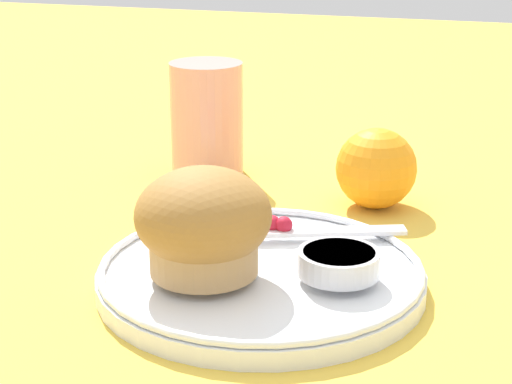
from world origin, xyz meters
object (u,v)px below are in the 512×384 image
juice_glass (207,119)px  orange_fruit (376,168)px  muffin (203,224)px  butter_knife (306,232)px

juice_glass → orange_fruit: bearing=-15.0°
muffin → juice_glass: size_ratio=0.84×
muffin → butter_knife: 0.11m
orange_fruit → butter_knife: bearing=-103.2°
muffin → butter_knife: size_ratio=0.63×
butter_knife → orange_fruit: (0.03, 0.14, 0.02)m
butter_knife → juice_glass: size_ratio=1.33×
muffin → orange_fruit: bearing=69.8°
muffin → juice_glass: (-0.10, 0.28, 0.00)m
juice_glass → muffin: bearing=-69.6°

